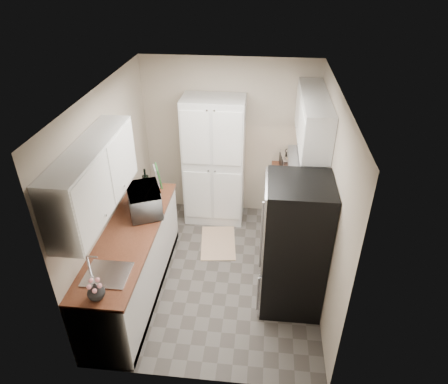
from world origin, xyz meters
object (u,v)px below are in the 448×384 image
object	(u,v)px
electric_range	(292,231)
refrigerator	(294,247)
microwave	(145,201)
wine_bottle	(146,183)
toaster_oven	(292,163)
pantry_cabinet	(214,162)

from	to	relation	value
electric_range	refrigerator	xyz separation A→B (m)	(-0.03, -0.80, 0.37)
refrigerator	microwave	xyz separation A→B (m)	(-1.85, 0.43, 0.23)
refrigerator	electric_range	bearing A→B (deg)	87.52
refrigerator	wine_bottle	xyz separation A→B (m)	(-1.95, 0.85, 0.24)
electric_range	toaster_oven	bearing A→B (deg)	90.19
electric_range	microwave	world-z (taller)	microwave
microwave	wine_bottle	xyz separation A→B (m)	(-0.10, 0.42, 0.01)
microwave	pantry_cabinet	bearing A→B (deg)	-52.24
refrigerator	toaster_oven	world-z (taller)	refrigerator
electric_range	toaster_oven	xyz separation A→B (m)	(-0.00, 0.93, 0.56)
electric_range	wine_bottle	bearing A→B (deg)	178.66
pantry_cabinet	wine_bottle	world-z (taller)	pantry_cabinet
microwave	toaster_oven	size ratio (longest dim) A/B	1.36
electric_range	microwave	distance (m)	2.01
pantry_cabinet	refrigerator	bearing A→B (deg)	-56.54
pantry_cabinet	microwave	bearing A→B (deg)	-118.71
wine_bottle	electric_range	bearing A→B (deg)	-1.34
refrigerator	wine_bottle	size ratio (longest dim) A/B	4.96
microwave	wine_bottle	size ratio (longest dim) A/B	1.68
wine_bottle	toaster_oven	world-z (taller)	wine_bottle
wine_bottle	microwave	bearing A→B (deg)	-76.49
refrigerator	wine_bottle	distance (m)	2.14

